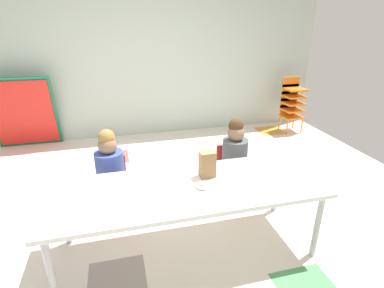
% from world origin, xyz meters
% --- Properties ---
extents(ground_plane, '(6.23, 4.53, 0.02)m').
position_xyz_m(ground_plane, '(0.00, 0.00, -0.01)').
color(ground_plane, silver).
extents(back_wall, '(6.23, 0.10, 2.75)m').
position_xyz_m(back_wall, '(0.00, 2.27, 1.37)').
color(back_wall, '#B2C1B7').
rests_on(back_wall, ground_plane).
extents(craft_table, '(2.15, 0.77, 0.61)m').
position_xyz_m(craft_table, '(0.15, -0.71, 0.57)').
color(craft_table, white).
rests_on(craft_table, ground_plane).
extents(seated_child_near_camera, '(0.32, 0.32, 0.92)m').
position_xyz_m(seated_child_near_camera, '(-0.44, -0.09, 0.55)').
color(seated_child_near_camera, red).
rests_on(seated_child_near_camera, ground_plane).
extents(seated_child_middle_seat, '(0.32, 0.31, 0.92)m').
position_xyz_m(seated_child_middle_seat, '(0.79, -0.09, 0.55)').
color(seated_child_middle_seat, red).
rests_on(seated_child_middle_seat, ground_plane).
extents(kid_chair_orange_stack, '(0.32, 0.30, 0.92)m').
position_xyz_m(kid_chair_orange_stack, '(2.59, 1.75, 0.52)').
color(kid_chair_orange_stack, orange).
rests_on(kid_chair_orange_stack, ground_plane).
extents(folded_activity_table, '(0.90, 0.29, 1.09)m').
position_xyz_m(folded_activity_table, '(-1.67, 2.07, 0.54)').
color(folded_activity_table, '#19724C').
rests_on(folded_activity_table, ground_plane).
extents(paper_bag_brown, '(0.13, 0.09, 0.22)m').
position_xyz_m(paper_bag_brown, '(0.35, -0.58, 0.72)').
color(paper_bag_brown, '#9E754C').
rests_on(paper_bag_brown, craft_table).
extents(paper_plate_near_edge, '(0.18, 0.18, 0.01)m').
position_xyz_m(paper_plate_near_edge, '(0.26, -0.76, 0.62)').
color(paper_plate_near_edge, white).
rests_on(paper_plate_near_edge, craft_table).
extents(paper_plate_center_table, '(0.18, 0.18, 0.01)m').
position_xyz_m(paper_plate_center_table, '(-0.20, -0.73, 0.62)').
color(paper_plate_center_table, white).
rests_on(paper_plate_center_table, craft_table).
extents(donut_powdered_on_plate, '(0.11, 0.11, 0.03)m').
position_xyz_m(donut_powdered_on_plate, '(0.26, -0.76, 0.64)').
color(donut_powdered_on_plate, white).
rests_on(donut_powdered_on_plate, craft_table).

